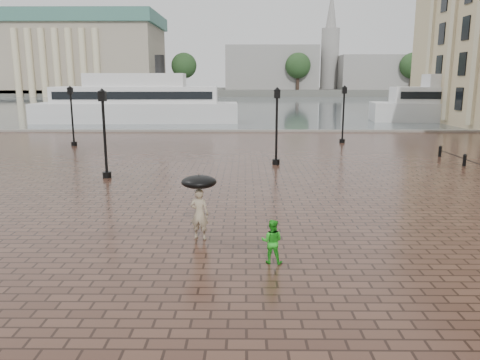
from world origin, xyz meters
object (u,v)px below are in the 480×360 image
Objects in this scene: adult_pedestrian at (200,214)px; ferry_far at (473,102)px; ferry_near at (137,102)px; child_pedestrian at (272,241)px; street_lamps at (205,120)px.

ferry_far is at bearing -108.54° from adult_pedestrian.
ferry_near is (-11.38, 42.09, 1.54)m from adult_pedestrian.
adult_pedestrian is 0.07× the size of ferry_near.
child_pedestrian is 46.13m from ferry_near.
ferry_near is (-10.19, 25.11, 0.03)m from street_lamps.
ferry_near reaches higher than ferry_far.
adult_pedestrian is at bearing -85.97° from street_lamps.
ferry_near reaches higher than street_lamps.
ferry_near is 40.38m from ferry_far.
child_pedestrian is at bearing -113.95° from ferry_far.
ferry_far is (28.98, 43.18, 1.51)m from adult_pedestrian.
ferry_far reaches higher than street_lamps.
street_lamps is 39.96m from ferry_far.
street_lamps reaches higher than adult_pedestrian.
ferry_far is at bearing 40.97° from street_lamps.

